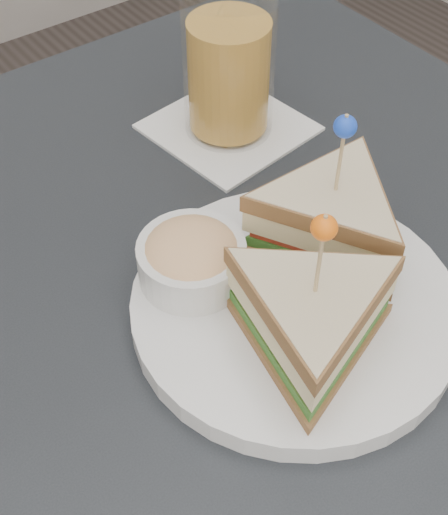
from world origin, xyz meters
TOP-DOWN VIEW (x-y plane):
  - table at (0.00, 0.00)m, footprint 0.80×0.80m
  - plate_meal at (0.05, -0.03)m, footprint 0.29×0.28m
  - drink_set at (0.14, 0.18)m, footprint 0.15×0.15m

SIDE VIEW (x-z plane):
  - table at x=0.00m, z-range 0.30..1.05m
  - plate_meal at x=0.05m, z-range 0.72..0.86m
  - drink_set at x=0.14m, z-range 0.74..0.91m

